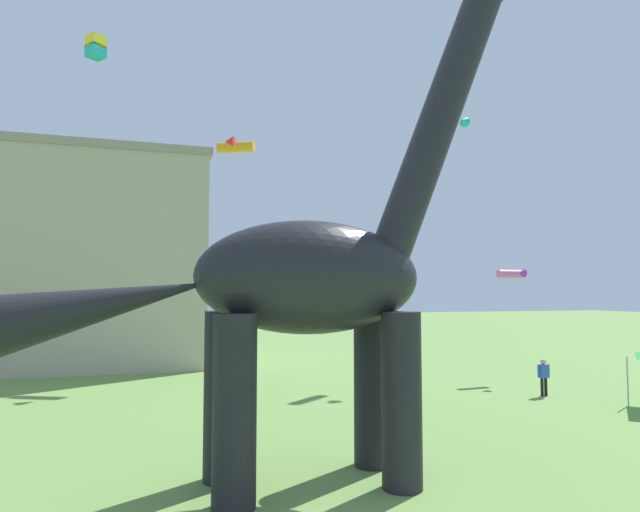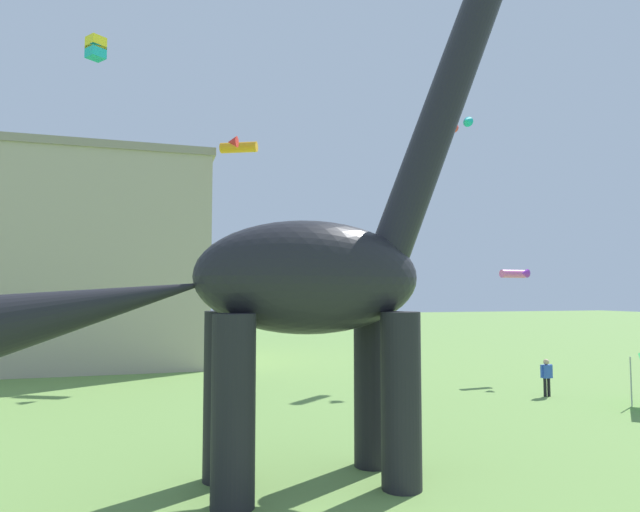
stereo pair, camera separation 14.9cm
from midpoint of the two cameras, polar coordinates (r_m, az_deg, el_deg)
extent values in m
cylinder|color=black|center=(16.04, 5.63, -13.29)|extent=(1.00, 1.00, 4.34)
cylinder|color=black|center=(14.31, 8.66, -14.41)|extent=(1.00, 1.00, 4.34)
cylinder|color=black|center=(14.98, -9.68, -13.93)|extent=(1.00, 1.00, 4.34)
cylinder|color=black|center=(13.11, -8.59, -15.39)|extent=(1.00, 1.00, 4.34)
ellipsoid|color=black|center=(14.23, -0.72, -2.20)|extent=(5.93, 2.56, 2.92)
cylinder|color=black|center=(16.54, 12.62, 14.15)|extent=(4.26, 1.10, 8.45)
cone|color=black|center=(13.71, -21.20, -4.66)|extent=(5.21, 1.46, 2.47)
cylinder|color=black|center=(28.51, 22.31, -12.41)|extent=(0.14, 0.14, 0.86)
cylinder|color=black|center=(28.64, 22.65, -12.36)|extent=(0.14, 0.14, 0.86)
cube|color=blue|center=(28.47, 22.44, -10.93)|extent=(0.46, 0.29, 0.61)
sphere|color=tan|center=(28.42, 22.42, -10.06)|extent=(0.27, 0.27, 0.27)
cylinder|color=blue|center=(28.30, 22.01, -10.92)|extent=(0.11, 0.11, 0.58)
cylinder|color=blue|center=(28.63, 22.86, -10.82)|extent=(0.11, 0.11, 0.58)
cylinder|color=#B2B2B7|center=(27.57, 29.53, -11.19)|extent=(0.06, 0.06, 2.10)
cylinder|color=pink|center=(33.77, 19.40, -1.74)|extent=(1.68, 0.59, 0.46)
cone|color=purple|center=(33.09, 20.43, -1.68)|extent=(0.45, 0.52, 0.48)
cylinder|color=orange|center=(36.03, -8.25, 11.01)|extent=(2.40, 1.61, 0.66)
cone|color=red|center=(34.84, -8.88, 11.53)|extent=(0.83, 0.88, 0.69)
cube|color=yellow|center=(16.22, -21.82, 19.67)|extent=(0.54, 0.54, 0.31)
cube|color=#19B2B7|center=(16.12, -21.85, 18.87)|extent=(0.54, 0.54, 0.31)
cylinder|color=red|center=(37.46, 13.18, 13.12)|extent=(2.10, 1.91, 0.62)
cone|color=#19B2B7|center=(37.09, 15.00, 13.32)|extent=(0.85, 0.86, 0.65)
cube|color=#B7A893|center=(41.75, -25.49, -0.79)|extent=(19.71, 12.32, 13.55)
cube|color=gray|center=(42.67, -25.21, 8.67)|extent=(20.11, 12.56, 0.50)
camera|label=1|loc=(0.07, -89.73, -0.02)|focal=31.06mm
camera|label=2|loc=(0.07, 90.27, 0.02)|focal=31.06mm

